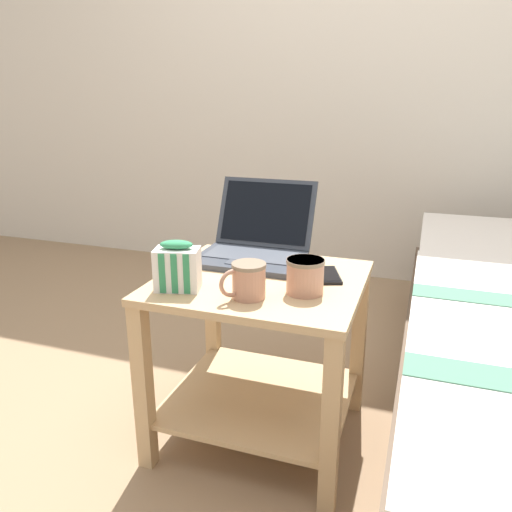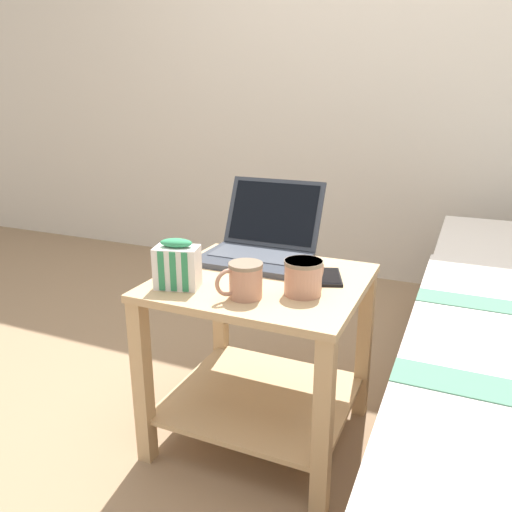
{
  "view_description": "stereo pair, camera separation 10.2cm",
  "coord_description": "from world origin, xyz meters",
  "px_view_note": "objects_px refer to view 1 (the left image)",
  "views": [
    {
      "loc": [
        0.43,
        -1.28,
        1.03
      ],
      "look_at": [
        0.0,
        -0.04,
        0.61
      ],
      "focal_mm": 35.0,
      "sensor_mm": 36.0,
      "label": 1
    },
    {
      "loc": [
        0.53,
        -1.25,
        1.03
      ],
      "look_at": [
        0.0,
        -0.04,
        0.61
      ],
      "focal_mm": 35.0,
      "sensor_mm": 36.0,
      "label": 2
    }
  ],
  "objects_px": {
    "laptop": "(255,243)",
    "mug_front_right": "(248,279)",
    "mug_front_left": "(306,274)",
    "snack_bag": "(177,267)",
    "cell_phone": "(326,275)"
  },
  "relations": [
    {
      "from": "mug_front_right",
      "to": "cell_phone",
      "type": "bearing_deg",
      "value": 54.46
    },
    {
      "from": "laptop",
      "to": "mug_front_left",
      "type": "distance_m",
      "value": 0.34
    },
    {
      "from": "cell_phone",
      "to": "mug_front_left",
      "type": "bearing_deg",
      "value": -101.35
    },
    {
      "from": "laptop",
      "to": "snack_bag",
      "type": "relative_size",
      "value": 2.46
    },
    {
      "from": "mug_front_left",
      "to": "mug_front_right",
      "type": "xyz_separation_m",
      "value": [
        -0.13,
        -0.08,
        0.0
      ]
    },
    {
      "from": "mug_front_left",
      "to": "cell_phone",
      "type": "xyz_separation_m",
      "value": [
        0.03,
        0.14,
        -0.05
      ]
    },
    {
      "from": "snack_bag",
      "to": "cell_phone",
      "type": "xyz_separation_m",
      "value": [
        0.36,
        0.23,
        -0.06
      ]
    },
    {
      "from": "snack_bag",
      "to": "cell_phone",
      "type": "height_order",
      "value": "snack_bag"
    },
    {
      "from": "mug_front_left",
      "to": "snack_bag",
      "type": "relative_size",
      "value": 1.01
    },
    {
      "from": "laptop",
      "to": "mug_front_right",
      "type": "height_order",
      "value": "laptop"
    },
    {
      "from": "laptop",
      "to": "mug_front_left",
      "type": "relative_size",
      "value": 2.44
    },
    {
      "from": "snack_bag",
      "to": "cell_phone",
      "type": "distance_m",
      "value": 0.43
    },
    {
      "from": "mug_front_left",
      "to": "cell_phone",
      "type": "height_order",
      "value": "mug_front_left"
    },
    {
      "from": "cell_phone",
      "to": "laptop",
      "type": "bearing_deg",
      "value": 157.57
    },
    {
      "from": "snack_bag",
      "to": "cell_phone",
      "type": "bearing_deg",
      "value": 32.65
    }
  ]
}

